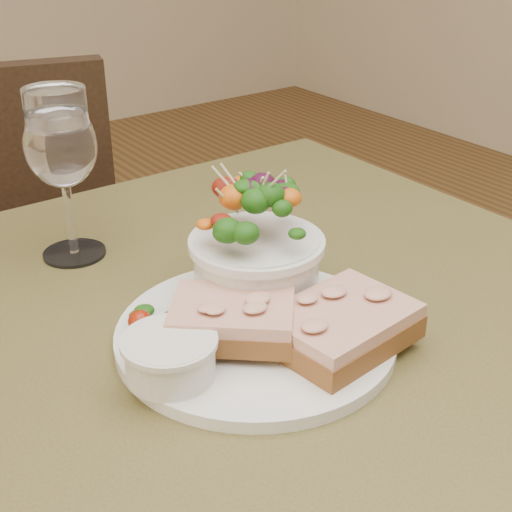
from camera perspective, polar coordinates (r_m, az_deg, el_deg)
cafe_table at (r=0.74m, az=-0.41°, el=-11.97°), size 0.80×0.80×0.75m
chair_far at (r=1.48m, az=-19.14°, el=-8.18°), size 0.52×0.52×0.90m
dinner_plate at (r=0.65m, az=-0.03°, el=-6.27°), size 0.26×0.26×0.01m
sandwich_front at (r=0.63m, az=6.86°, el=-5.54°), size 0.13×0.10×0.03m
sandwich_back at (r=0.62m, az=-1.89°, el=-5.01°), size 0.13×0.13×0.03m
ramekin at (r=0.59m, az=-6.90°, el=-7.88°), size 0.07×0.07×0.04m
salad_bowl at (r=0.68m, az=0.05°, el=1.31°), size 0.12×0.12×0.13m
garnish at (r=0.66m, az=-8.75°, el=-4.95°), size 0.05×0.04×0.02m
wine_glass at (r=0.78m, az=-15.33°, el=8.16°), size 0.08×0.08×0.18m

